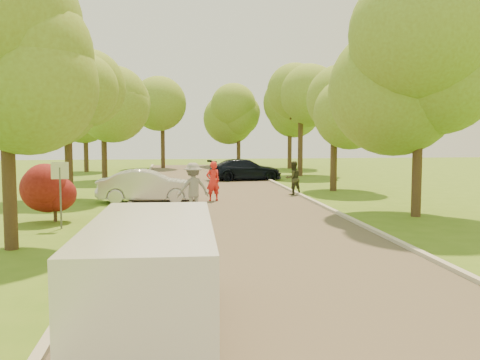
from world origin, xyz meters
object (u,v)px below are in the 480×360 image
silver_sedan (148,186)px  dark_sedan (245,170)px  minivan (152,275)px  person_striped (213,181)px  skateboarder (193,188)px  longboard (193,214)px  person_olive (293,178)px  street_sign (60,181)px

silver_sedan → dark_sedan: 12.03m
minivan → person_striped: person_striped is taller
skateboarder → person_striped: 4.63m
dark_sedan → skateboarder: 15.51m
longboard → person_olive: 8.28m
minivan → skateboarder: (1.09, 11.57, 0.14)m
longboard → person_olive: bearing=-146.2°
silver_sedan → longboard: (1.85, -4.48, -0.62)m
dark_sedan → skateboarder: size_ratio=2.54×
dark_sedan → longboard: bearing=157.8°
skateboarder → person_olive: bearing=-146.2°
skateboarder → person_olive: size_ratio=1.11×
street_sign → person_striped: size_ratio=1.20×
street_sign → minivan: street_sign is taller
minivan → silver_sedan: size_ratio=1.08×
minivan → longboard: bearing=86.6°
minivan → longboard: (1.09, 11.57, -0.83)m
silver_sedan → person_olive: size_ratio=2.61×
skateboarder → minivan: bearing=68.0°
silver_sedan → longboard: silver_sedan is taller
silver_sedan → dark_sedan: silver_sedan is taller
street_sign → skateboarder: size_ratio=1.15×
person_olive → longboard: bearing=33.8°
minivan → silver_sedan: bearing=94.7°
skateboarder → person_striped: skateboarder is taller
minivan → silver_sedan: (-0.76, 16.05, -0.20)m
skateboarder → person_striped: size_ratio=1.04×
person_striped → dark_sedan: bearing=-124.3°
person_striped → person_olive: (4.17, 1.86, -0.06)m
street_sign → minivan: 10.18m
minivan → longboard: size_ratio=4.77×
street_sign → minivan: bearing=-71.3°
silver_sedan → minivan: bearing=-175.3°
street_sign → skateboarder: 4.79m
minivan → person_olive: bearing=72.5°
minivan → longboard: minivan is taller
person_striped → skateboarder: bearing=57.8°
skateboarder → longboard: bearing=80.5°
longboard → dark_sedan: bearing=-121.6°
dark_sedan → minivan: bearing=161.9°
minivan → skateboarder: size_ratio=2.54×
minivan → person_striped: 16.21m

